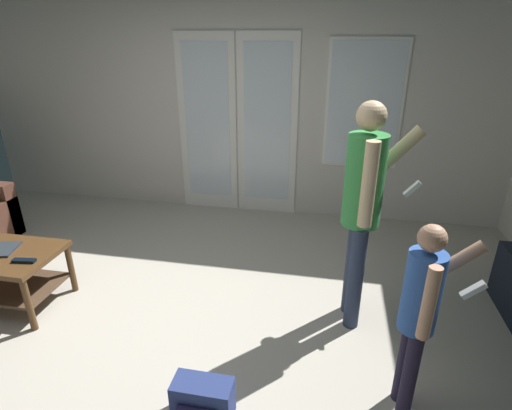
{
  "coord_description": "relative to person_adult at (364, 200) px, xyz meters",
  "views": [
    {
      "loc": [
        1.18,
        -2.18,
        2.03
      ],
      "look_at": [
        0.72,
        0.18,
        1.01
      ],
      "focal_mm": 27.98,
      "sensor_mm": 36.0,
      "label": 1
    }
  ],
  "objects": [
    {
      "name": "backpack",
      "position": [
        -0.85,
        -1.07,
        -0.87
      ],
      "size": [
        0.34,
        0.21,
        0.25
      ],
      "color": "navy",
      "rests_on": "ground_plane"
    },
    {
      "name": "person_adult",
      "position": [
        0.0,
        0.0,
        0.0
      ],
      "size": [
        0.55,
        0.48,
        1.66
      ],
      "color": "#2C364F",
      "rests_on": "ground_plane"
    },
    {
      "name": "ground_plane",
      "position": [
        -1.43,
        -0.44,
        -1.0
      ],
      "size": [
        6.37,
        4.86,
        0.02
      ],
      "primitive_type": "cube",
      "color": "#A8A193"
    },
    {
      "name": "wall_back_with_doors",
      "position": [
        -1.38,
        1.95,
        0.27
      ],
      "size": [
        6.37,
        0.09,
        2.6
      ],
      "color": "beige",
      "rests_on": "ground_plane"
    },
    {
      "name": "tv_remote_black",
      "position": [
        -2.43,
        -0.43,
        -0.51
      ],
      "size": [
        0.18,
        0.07,
        0.02
      ],
      "primitive_type": "cube",
      "rotation": [
        0.0,
        0.0,
        0.13
      ],
      "color": "black",
      "rests_on": "coffee_table"
    },
    {
      "name": "person_child",
      "position": [
        0.28,
        -0.78,
        -0.28
      ],
      "size": [
        0.45,
        0.34,
        1.2
      ],
      "color": "#201A2F",
      "rests_on": "ground_plane"
    }
  ]
}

